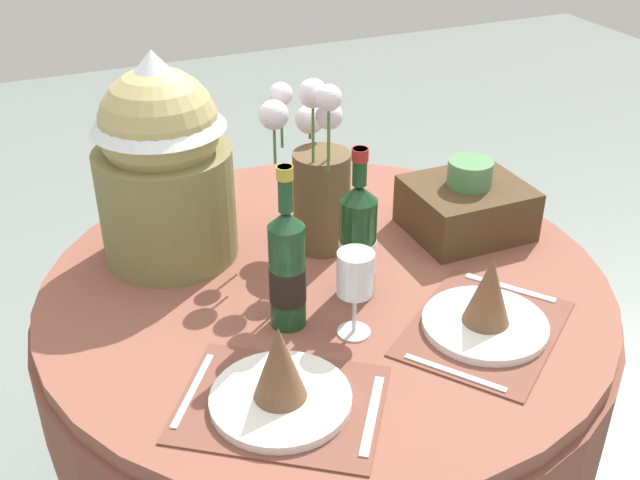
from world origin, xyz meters
The scene contains 9 objects.
dining_table centered at (0.00, 0.00, 0.60)m, with size 1.22×1.22×0.75m.
place_setting_left centered at (-0.22, -0.32, 0.79)m, with size 0.43×0.41×0.16m.
place_setting_right centered at (0.21, -0.28, 0.79)m, with size 0.43×0.41×0.16m.
flower_vase centered at (0.04, 0.14, 0.91)m, with size 0.20×0.23×0.41m.
wine_bottle_left centered at (-0.13, -0.11, 0.87)m, with size 0.07×0.07×0.33m.
wine_bottle_centre centered at (0.04, -0.07, 0.87)m, with size 0.08×0.08×0.32m.
wine_glass_left centered at (-0.03, -0.19, 0.88)m, with size 0.07×0.07×0.18m.
gift_tub_back_left centered at (-0.27, 0.24, 0.99)m, with size 0.29×0.29×0.46m.
woven_basket_side_right centered at (0.38, 0.06, 0.81)m, with size 0.26×0.23×0.18m.
Camera 1 is at (-0.55, -1.25, 1.64)m, focal length 43.36 mm.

